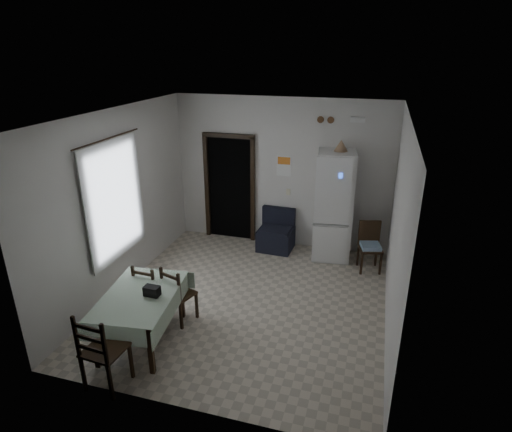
{
  "coord_description": "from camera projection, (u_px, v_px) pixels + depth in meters",
  "views": [
    {
      "loc": [
        1.74,
        -5.51,
        3.75
      ],
      "look_at": [
        0.0,
        0.5,
        1.25
      ],
      "focal_mm": 30.0,
      "sensor_mm": 36.0,
      "label": 1
    }
  ],
  "objects": [
    {
      "name": "window_recess",
      "position": [
        109.0,
        200.0,
        6.56
      ],
      "size": [
        0.1,
        1.2,
        1.6
      ],
      "primitive_type": "cube",
      "color": "silver",
      "rests_on": "ground"
    },
    {
      "name": "ceiling",
      "position": [
        246.0,
        114.0,
        5.68
      ],
      "size": [
        4.2,
        4.5,
        0.02
      ],
      "primitive_type": null,
      "color": "white",
      "rests_on": "ground"
    },
    {
      "name": "ground",
      "position": [
        247.0,
        301.0,
        6.76
      ],
      "size": [
        4.5,
        4.5,
        0.0
      ],
      "primitive_type": "plane",
      "color": "#B9AC97",
      "rests_on": "ground"
    },
    {
      "name": "tan_cone",
      "position": [
        341.0,
        145.0,
        7.44
      ],
      "size": [
        0.24,
        0.24,
        0.2
      ],
      "primitive_type": "cone",
      "rotation": [
        0.0,
        0.0,
        -0.01
      ],
      "color": "#A57F5B",
      "rests_on": "fridge"
    },
    {
      "name": "dining_chair_near_head",
      "position": [
        105.0,
        349.0,
        4.9
      ],
      "size": [
        0.48,
        0.48,
        1.03
      ],
      "primitive_type": null,
      "rotation": [
        0.0,
        0.0,
        3.06
      ],
      "color": "black",
      "rests_on": "ground"
    },
    {
      "name": "corner_chair",
      "position": [
        370.0,
        248.0,
        7.52
      ],
      "size": [
        0.47,
        0.47,
        0.88
      ],
      "primitive_type": null,
      "rotation": [
        0.0,
        0.0,
        0.26
      ],
      "color": "black",
      "rests_on": "ground"
    },
    {
      "name": "wall_back",
      "position": [
        281.0,
        174.0,
        8.22
      ],
      "size": [
        4.2,
        0.02,
        2.9
      ],
      "primitive_type": null,
      "color": "silver",
      "rests_on": "ground"
    },
    {
      "name": "calendar_image",
      "position": [
        284.0,
        161.0,
        8.09
      ],
      "size": [
        0.24,
        0.01,
        0.14
      ],
      "primitive_type": "cube",
      "color": "orange",
      "rests_on": "ground"
    },
    {
      "name": "calendar",
      "position": [
        284.0,
        166.0,
        8.14
      ],
      "size": [
        0.28,
        0.02,
        0.4
      ],
      "primitive_type": "cube",
      "color": "white",
      "rests_on": "ground"
    },
    {
      "name": "curtain_rod",
      "position": [
        108.0,
        139.0,
        6.17
      ],
      "size": [
        0.02,
        1.6,
        0.02
      ],
      "primitive_type": "cylinder",
      "rotation": [
        1.57,
        0.0,
        0.0
      ],
      "color": "black",
      "rests_on": "ground"
    },
    {
      "name": "doorway",
      "position": [
        234.0,
        186.0,
        8.82
      ],
      "size": [
        1.06,
        0.52,
        2.22
      ],
      "color": "black",
      "rests_on": "ground"
    },
    {
      "name": "wall_right",
      "position": [
        397.0,
        232.0,
        5.67
      ],
      "size": [
        0.02,
        4.5,
        2.9
      ],
      "primitive_type": null,
      "color": "silver",
      "rests_on": "ground"
    },
    {
      "name": "curtain",
      "position": [
        115.0,
        200.0,
        6.53
      ],
      "size": [
        0.02,
        1.45,
        1.85
      ],
      "primitive_type": "cube",
      "color": "beige",
      "rests_on": "ground"
    },
    {
      "name": "emergency_light",
      "position": [
        358.0,
        120.0,
        7.43
      ],
      "size": [
        0.25,
        0.07,
        0.09
      ],
      "primitive_type": "cube",
      "color": "white",
      "rests_on": "ground"
    },
    {
      "name": "light_switch",
      "position": [
        288.0,
        192.0,
        8.3
      ],
      "size": [
        0.08,
        0.02,
        0.12
      ],
      "primitive_type": "cube",
      "color": "beige",
      "rests_on": "ground"
    },
    {
      "name": "dining_chair_far_right",
      "position": [
        180.0,
        293.0,
        6.13
      ],
      "size": [
        0.48,
        0.48,
        0.89
      ],
      "primitive_type": null,
      "rotation": [
        0.0,
        0.0,
        2.83
      ],
      "color": "black",
      "rests_on": "ground"
    },
    {
      "name": "dining_table",
      "position": [
        142.0,
        317.0,
        5.73
      ],
      "size": [
        1.08,
        1.48,
        0.72
      ],
      "primitive_type": null,
      "rotation": [
        0.0,
        0.0,
        0.13
      ],
      "color": "#A5BBA0",
      "rests_on": "ground"
    },
    {
      "name": "navy_seat",
      "position": [
        276.0,
        230.0,
        8.33
      ],
      "size": [
        0.68,
        0.66,
        0.79
      ],
      "primitive_type": null,
      "rotation": [
        0.0,
        0.0,
        -0.04
      ],
      "color": "black",
      "rests_on": "ground"
    },
    {
      "name": "black_bag",
      "position": [
        152.0,
        291.0,
        5.55
      ],
      "size": [
        0.21,
        0.13,
        0.13
      ],
      "primitive_type": "cube",
      "rotation": [
        0.0,
        0.0,
        -0.03
      ],
      "color": "black",
      "rests_on": "dining_table"
    },
    {
      "name": "wall_left",
      "position": [
        120.0,
        202.0,
        6.76
      ],
      "size": [
        0.02,
        4.5,
        2.9
      ],
      "primitive_type": null,
      "color": "silver",
      "rests_on": "ground"
    },
    {
      "name": "vent_right",
      "position": [
        331.0,
        120.0,
        7.59
      ],
      "size": [
        0.12,
        0.03,
        0.12
      ],
      "primitive_type": "cylinder",
      "rotation": [
        1.57,
        0.0,
        0.0
      ],
      "color": "brown",
      "rests_on": "ground"
    },
    {
      "name": "fridge",
      "position": [
        334.0,
        206.0,
        7.82
      ],
      "size": [
        0.74,
        0.74,
        2.03
      ],
      "primitive_type": null,
      "rotation": [
        0.0,
        0.0,
        0.13
      ],
      "color": "white",
      "rests_on": "ground"
    },
    {
      "name": "vent_left",
      "position": [
        321.0,
        120.0,
        7.63
      ],
      "size": [
        0.12,
        0.03,
        0.12
      ],
      "primitive_type": "cylinder",
      "rotation": [
        1.57,
        0.0,
        0.0
      ],
      "color": "brown",
      "rests_on": "ground"
    },
    {
      "name": "dining_chair_far_left",
      "position": [
        151.0,
        289.0,
        6.25
      ],
      "size": [
        0.39,
        0.39,
        0.87
      ],
      "primitive_type": null,
      "rotation": [
        0.0,
        0.0,
        3.09
      ],
      "color": "black",
      "rests_on": "ground"
    },
    {
      "name": "wall_front",
      "position": [
        178.0,
        297.0,
        4.21
      ],
      "size": [
        4.2,
        0.02,
        2.9
      ],
      "primitive_type": null,
      "color": "silver",
      "rests_on": "ground"
    }
  ]
}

